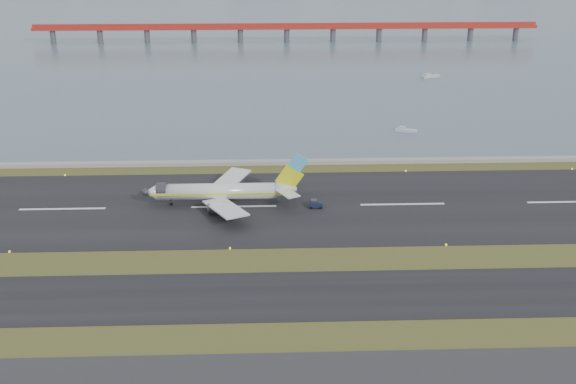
# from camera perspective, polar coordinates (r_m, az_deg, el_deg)

# --- Properties ---
(ground) EXTENTS (1000.00, 1000.00, 0.00)m
(ground) POSITION_cam_1_polar(r_m,az_deg,el_deg) (143.07, -4.72, -5.86)
(ground) COLOR #374017
(ground) RESTS_ON ground
(taxiway_strip) EXTENTS (1000.00, 18.00, 0.10)m
(taxiway_strip) POSITION_cam_1_polar(r_m,az_deg,el_deg) (132.54, -4.93, -8.24)
(taxiway_strip) COLOR black
(taxiway_strip) RESTS_ON ground
(runway_strip) EXTENTS (1000.00, 45.00, 0.10)m
(runway_strip) POSITION_cam_1_polar(r_m,az_deg,el_deg) (170.19, -4.31, -1.17)
(runway_strip) COLOR black
(runway_strip) RESTS_ON ground
(seawall) EXTENTS (1000.00, 2.50, 1.00)m
(seawall) POSITION_cam_1_polar(r_m,az_deg,el_deg) (198.01, -4.01, 2.32)
(seawall) COLOR #999993
(seawall) RESTS_ON ground
(red_pier) EXTENTS (260.00, 5.00, 10.20)m
(red_pier) POSITION_cam_1_polar(r_m,az_deg,el_deg) (381.48, -0.10, 12.85)
(red_pier) COLOR #B1271E
(red_pier) RESTS_ON ground
(airliner) EXTENTS (38.52, 32.89, 12.80)m
(airliner) POSITION_cam_1_polar(r_m,az_deg,el_deg) (170.23, -5.09, 0.05)
(airliner) COLOR silver
(airliner) RESTS_ON ground
(pushback_tug) EXTENTS (3.28, 2.03, 2.05)m
(pushback_tug) POSITION_cam_1_polar(r_m,az_deg,el_deg) (168.97, 2.17, -0.95)
(pushback_tug) COLOR #131A34
(pushback_tug) RESTS_ON ground
(workboat_near) EXTENTS (6.98, 4.41, 1.62)m
(workboat_near) POSITION_cam_1_polar(r_m,az_deg,el_deg) (229.78, 9.29, 4.85)
(workboat_near) COLOR #BCBCC0
(workboat_near) RESTS_ON ground
(workboat_far) EXTENTS (8.38, 5.57, 1.95)m
(workboat_far) POSITION_cam_1_polar(r_m,az_deg,el_deg) (306.45, 11.16, 8.98)
(workboat_far) COLOR #BCBCC0
(workboat_far) RESTS_ON ground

